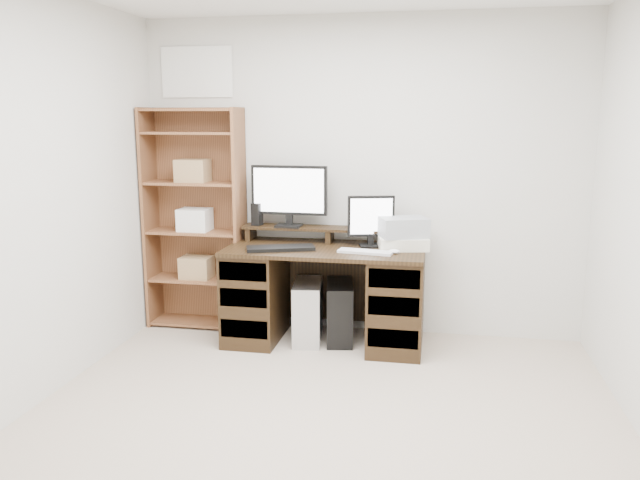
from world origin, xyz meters
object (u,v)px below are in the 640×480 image
(desk, at_px, (325,293))
(tower_black, at_px, (340,312))
(monitor_wide, at_px, (289,193))
(bookshelf, at_px, (196,217))
(printer, at_px, (403,243))
(monitor_small, at_px, (371,219))
(tower_silver, at_px, (308,311))

(desk, distance_m, tower_black, 0.20)
(monitor_wide, bearing_deg, desk, -29.47)
(desk, height_order, bookshelf, bookshelf)
(monitor_wide, bearing_deg, printer, -6.45)
(monitor_small, distance_m, bookshelf, 1.46)
(desk, bearing_deg, monitor_wide, 149.33)
(monitor_small, xyz_separation_m, printer, (0.25, -0.04, -0.17))
(printer, xyz_separation_m, tower_black, (-0.48, -0.02, -0.56))
(monitor_small, xyz_separation_m, tower_black, (-0.23, -0.06, -0.73))
(desk, relative_size, tower_silver, 3.20)
(bookshelf, bearing_deg, tower_silver, -11.98)
(monitor_wide, bearing_deg, tower_silver, -44.07)
(tower_silver, distance_m, tower_black, 0.25)
(desk, distance_m, tower_silver, 0.21)
(monitor_small, bearing_deg, tower_silver, 177.92)
(printer, relative_size, tower_silver, 0.77)
(tower_silver, relative_size, tower_black, 0.96)
(printer, bearing_deg, desk, 175.97)
(monitor_wide, height_order, bookshelf, bookshelf)
(desk, xyz_separation_m, monitor_wide, (-0.32, 0.19, 0.75))
(monitor_small, bearing_deg, printer, -23.21)
(tower_black, distance_m, bookshelf, 1.41)
(monitor_wide, distance_m, printer, 0.98)
(monitor_small, distance_m, tower_silver, 0.87)
(monitor_wide, height_order, printer, monitor_wide)
(monitor_wide, height_order, tower_silver, monitor_wide)
(tower_silver, bearing_deg, desk, -9.83)
(printer, bearing_deg, tower_silver, 174.24)
(monitor_wide, distance_m, monitor_small, 0.69)
(monitor_wide, relative_size, printer, 1.68)
(desk, xyz_separation_m, tower_black, (0.11, 0.05, -0.16))
(desk, relative_size, printer, 4.14)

